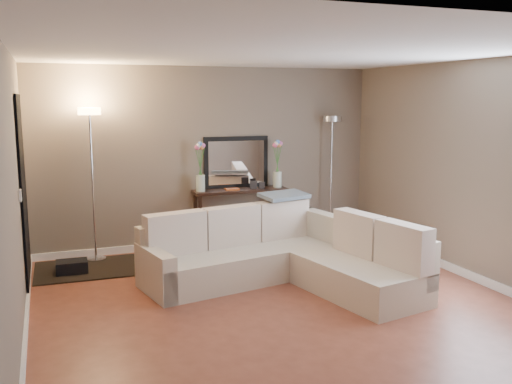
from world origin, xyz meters
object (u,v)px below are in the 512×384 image
object	(u,v)px
console_table	(235,214)
floor_lamp_unlit	(331,153)
sectional_sofa	(282,256)
floor_lamp_lit	(91,154)

from	to	relation	value
console_table	floor_lamp_unlit	xyz separation A→B (m)	(1.54, -0.05, 0.86)
console_table	sectional_sofa	bearing A→B (deg)	-89.67
sectional_sofa	console_table	bearing A→B (deg)	90.33
console_table	floor_lamp_unlit	distance (m)	1.76
floor_lamp_lit	floor_lamp_unlit	size ratio (longest dim) A/B	1.08
sectional_sofa	floor_lamp_unlit	bearing A→B (deg)	48.30
floor_lamp_lit	sectional_sofa	bearing A→B (deg)	-40.70
floor_lamp_unlit	sectional_sofa	bearing A→B (deg)	-131.70
sectional_sofa	console_table	distance (m)	1.77
sectional_sofa	floor_lamp_unlit	world-z (taller)	floor_lamp_unlit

